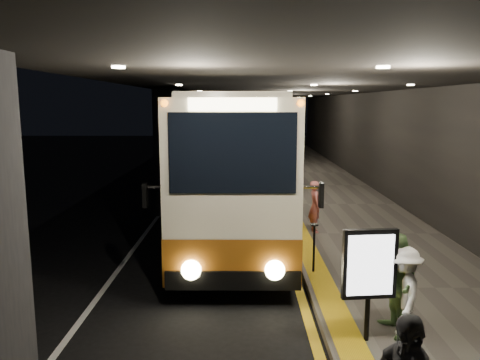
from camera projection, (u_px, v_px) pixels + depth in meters
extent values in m
plane|color=black|center=(200.00, 248.00, 12.81)|extent=(90.00, 90.00, 0.00)
cube|color=silver|center=(165.00, 207.00, 17.75)|extent=(0.12, 50.00, 0.01)
cube|color=gold|center=(274.00, 208.00, 17.73)|extent=(0.18, 50.00, 0.01)
cube|color=#514C44|center=(337.00, 206.00, 17.71)|extent=(4.50, 50.00, 0.15)
cube|color=gold|center=(287.00, 204.00, 17.70)|extent=(0.50, 50.00, 0.01)
cube|color=black|center=(401.00, 128.00, 17.23)|extent=(0.10, 50.00, 6.00)
cube|color=black|center=(167.00, 153.00, 16.41)|extent=(0.80, 0.80, 4.40)
cube|color=black|center=(198.00, 132.00, 28.25)|extent=(0.80, 0.80, 4.40)
cube|color=black|center=(279.00, 84.00, 16.99)|extent=(9.00, 50.00, 0.40)
cube|color=beige|center=(237.00, 157.00, 14.90)|extent=(2.68, 12.69, 3.59)
cube|color=brown|center=(237.00, 198.00, 15.12)|extent=(2.70, 12.71, 0.95)
cube|color=black|center=(233.00, 153.00, 8.49)|extent=(2.33, 0.07, 1.48)
cube|color=black|center=(233.00, 279.00, 8.96)|extent=(2.59, 0.26, 0.37)
cylinder|color=black|center=(185.00, 246.00, 11.22)|extent=(0.30, 1.06, 1.06)
cylinder|color=black|center=(285.00, 246.00, 11.21)|extent=(0.30, 1.06, 1.06)
cylinder|color=black|center=(209.00, 186.00, 19.35)|extent=(0.30, 1.06, 1.06)
cylinder|color=black|center=(267.00, 186.00, 19.34)|extent=(0.30, 1.06, 1.06)
sphere|color=#FFEAA5|center=(191.00, 270.00, 8.84)|extent=(0.38, 0.38, 0.38)
sphere|color=#FFEAA5|center=(275.00, 270.00, 8.83)|extent=(0.38, 0.38, 0.38)
cube|color=#FFF2BF|center=(233.00, 104.00, 8.34)|extent=(1.59, 0.05, 0.23)
cube|color=beige|center=(239.00, 132.00, 27.41)|extent=(2.90, 12.90, 3.64)
cube|color=brown|center=(239.00, 155.00, 27.63)|extent=(2.92, 12.92, 0.96)
cube|color=black|center=(238.00, 123.00, 20.91)|extent=(2.36, 0.10, 1.50)
cube|color=black|center=(238.00, 177.00, 21.39)|extent=(2.63, 0.30, 0.38)
cylinder|color=black|center=(214.00, 171.00, 23.68)|extent=(0.30, 1.07, 1.07)
cylinder|color=black|center=(263.00, 171.00, 23.67)|extent=(0.30, 1.07, 1.07)
cylinder|color=black|center=(222.00, 153.00, 31.93)|extent=(0.30, 1.07, 1.07)
cylinder|color=black|center=(257.00, 153.00, 31.92)|extent=(0.30, 1.07, 1.07)
imported|color=#B45A54|center=(315.00, 206.00, 13.75)|extent=(0.39, 0.57, 1.52)
imported|color=#587F46|center=(395.00, 285.00, 7.56)|extent=(0.62, 0.89, 1.70)
imported|color=silver|center=(404.00, 292.00, 7.49)|extent=(0.64, 1.05, 1.52)
cube|color=black|center=(396.00, 285.00, 9.29)|extent=(0.30, 0.13, 0.37)
cylinder|color=black|center=(367.00, 319.00, 7.45)|extent=(0.08, 0.08, 0.71)
cube|color=black|center=(370.00, 264.00, 7.31)|extent=(0.87, 0.19, 1.12)
cube|color=white|center=(371.00, 265.00, 7.25)|extent=(0.73, 0.10, 0.97)
cylinder|color=black|center=(314.00, 248.00, 10.46)|extent=(0.05, 0.05, 1.10)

